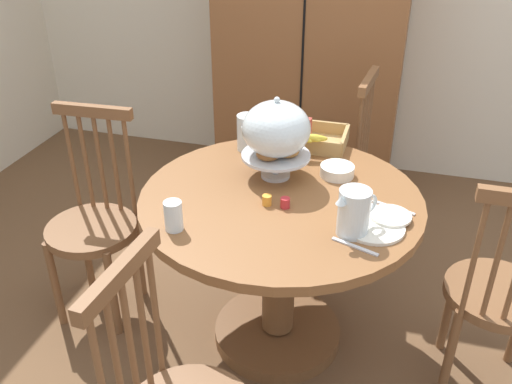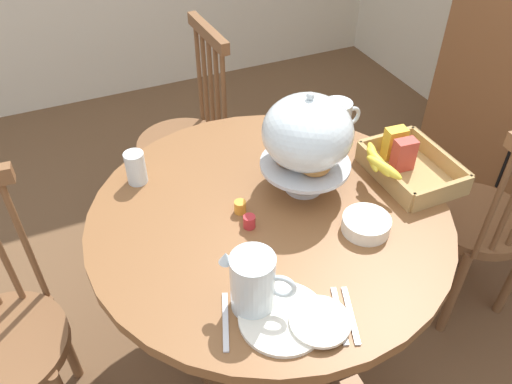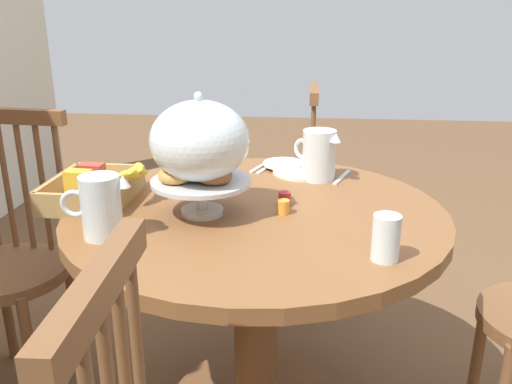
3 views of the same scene
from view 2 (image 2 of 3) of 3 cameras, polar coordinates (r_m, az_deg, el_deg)
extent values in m
plane|color=brown|center=(2.06, 3.51, -19.87)|extent=(10.00, 10.00, 0.00)
cylinder|color=brown|center=(1.56, 1.48, -2.73)|extent=(1.10, 1.10, 0.04)
cylinder|color=brown|center=(1.81, 1.30, -10.51)|extent=(0.14, 0.14, 0.63)
cylinder|color=brown|center=(2.10, 1.15, -16.65)|extent=(0.56, 0.56, 0.06)
cylinder|color=brown|center=(2.35, -8.28, 5.20)|extent=(0.40, 0.40, 0.04)
cylinder|color=brown|center=(2.57, -11.81, 1.84)|extent=(0.04, 0.04, 0.45)
cylinder|color=brown|center=(2.35, -9.80, -1.95)|extent=(0.04, 0.04, 0.45)
cylinder|color=brown|center=(2.62, -6.00, 3.56)|extent=(0.04, 0.04, 0.45)
cylinder|color=brown|center=(2.42, -3.55, 0.01)|extent=(0.04, 0.04, 0.45)
cylinder|color=brown|center=(2.38, -6.32, 12.68)|extent=(0.02, 0.02, 0.48)
cylinder|color=brown|center=(2.32, -5.68, 11.98)|extent=(0.02, 0.02, 0.48)
cylinder|color=brown|center=(2.27, -5.00, 11.24)|extent=(0.02, 0.02, 0.48)
cylinder|color=brown|center=(2.21, -4.30, 10.46)|extent=(0.02, 0.02, 0.48)
cylinder|color=brown|center=(2.15, -3.56, 9.64)|extent=(0.02, 0.02, 0.48)
cube|color=brown|center=(2.15, -5.41, 17.29)|extent=(0.36, 0.05, 0.05)
cylinder|color=brown|center=(1.76, -26.61, -15.33)|extent=(0.40, 0.40, 0.04)
cylinder|color=brown|center=(1.99, -20.57, -15.16)|extent=(0.04, 0.04, 0.45)
cylinder|color=brown|center=(1.68, -26.59, -5.79)|extent=(0.02, 0.02, 0.48)
cylinder|color=brown|center=(1.67, -24.27, -5.31)|extent=(0.02, 0.02, 0.48)
cylinder|color=brown|center=(2.12, 23.48, -2.76)|extent=(0.40, 0.40, 0.04)
cylinder|color=brown|center=(2.42, 22.72, -3.76)|extent=(0.04, 0.04, 0.45)
cylinder|color=brown|center=(2.27, 17.18, -5.50)|extent=(0.04, 0.04, 0.45)
cylinder|color=brown|center=(2.13, 21.18, -10.50)|extent=(0.04, 0.04, 0.45)
cylinder|color=brown|center=(1.85, 26.61, -0.99)|extent=(0.02, 0.02, 0.48)
cylinder|color=brown|center=(1.81, 24.98, -1.48)|extent=(0.02, 0.02, 0.48)
cylinder|color=silver|center=(1.64, 5.31, 0.70)|extent=(0.12, 0.12, 0.02)
cylinder|color=silver|center=(1.61, 5.39, 1.71)|extent=(0.03, 0.03, 0.09)
cylinder|color=silver|center=(1.58, 5.50, 3.15)|extent=(0.28, 0.28, 0.01)
torus|color=#B27033|center=(1.54, 6.56, 2.97)|extent=(0.10, 0.10, 0.03)
torus|color=#D19347|center=(1.61, 7.16, 4.90)|extent=(0.10, 0.10, 0.03)
torus|color=#935628|center=(1.57, 3.82, 3.91)|extent=(0.10, 0.10, 0.03)
ellipsoid|color=silver|center=(1.51, 5.77, 6.65)|extent=(0.27, 0.27, 0.22)
sphere|color=silver|center=(1.45, 6.09, 10.59)|extent=(0.02, 0.02, 0.02)
cylinder|color=silver|center=(1.25, -0.36, -10.08)|extent=(0.11, 0.11, 0.17)
cylinder|color=orange|center=(1.27, -0.36, -10.81)|extent=(0.10, 0.10, 0.12)
cone|color=silver|center=(1.21, -3.39, -7.28)|extent=(0.05, 0.05, 0.03)
torus|color=silver|center=(1.23, 2.90, -10.49)|extent=(0.06, 0.07, 0.07)
cylinder|color=silver|center=(1.81, 8.90, 7.61)|extent=(0.10, 0.10, 0.16)
cylinder|color=white|center=(1.83, 8.82, 6.97)|extent=(0.09, 0.09, 0.11)
cone|color=silver|center=(1.75, 7.51, 9.00)|extent=(0.04, 0.04, 0.03)
torus|color=silver|center=(1.84, 10.60, 8.32)|extent=(0.02, 0.07, 0.07)
cube|color=tan|center=(1.76, 16.79, 1.99)|extent=(0.30, 0.22, 0.01)
cube|color=tan|center=(1.68, 14.01, 1.86)|extent=(0.30, 0.02, 0.07)
cube|color=tan|center=(1.80, 19.72, 3.56)|extent=(0.30, 0.02, 0.07)
cube|color=tan|center=(1.83, 14.19, 5.40)|extent=(0.02, 0.22, 0.07)
cube|color=tan|center=(1.66, 20.02, -0.20)|extent=(0.02, 0.22, 0.07)
cube|color=gold|center=(1.78, 15.19, 5.30)|extent=(0.05, 0.07, 0.11)
cube|color=#B23D33|center=(1.73, 16.15, 4.02)|extent=(0.05, 0.07, 0.11)
ellipsoid|color=yellow|center=(1.65, 12.90, 3.84)|extent=(0.14, 0.08, 0.05)
ellipsoid|color=yellow|center=(1.63, 13.48, 3.26)|extent=(0.13, 0.03, 0.05)
ellipsoid|color=yellow|center=(1.61, 14.08, 2.66)|extent=(0.14, 0.08, 0.05)
cylinder|color=white|center=(1.29, 3.01, -13.80)|extent=(0.22, 0.22, 0.01)
cylinder|color=white|center=(1.27, 7.14, -14.10)|extent=(0.15, 0.15, 0.01)
cylinder|color=white|center=(1.51, 12.17, -3.53)|extent=(0.14, 0.14, 0.04)
cylinder|color=silver|center=(1.67, -13.26, 2.65)|extent=(0.06, 0.06, 0.11)
cylinder|color=#B7282D|center=(1.49, -0.76, -3.33)|extent=(0.04, 0.04, 0.04)
cylinder|color=orange|center=(1.54, -1.78, -1.67)|extent=(0.04, 0.04, 0.04)
cube|color=silver|center=(1.31, 9.28, -13.40)|extent=(0.16, 0.07, 0.01)
cube|color=silver|center=(1.31, 10.59, -13.28)|extent=(0.16, 0.07, 0.01)
cube|color=silver|center=(1.28, -3.42, -14.20)|extent=(0.16, 0.07, 0.01)
camera|label=1|loc=(1.45, -89.83, 2.03)|focal=38.88mm
camera|label=3|loc=(2.54, -17.28, 27.59)|focal=37.38mm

